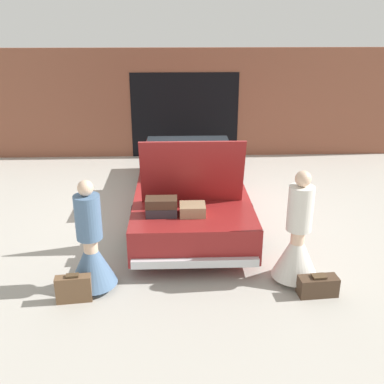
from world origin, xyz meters
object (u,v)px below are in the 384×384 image
suitcase_beside_left_person (74,289)px  suitcase_beside_right_person (318,286)px  person_left (91,252)px  car (189,182)px  person_right (297,244)px

suitcase_beside_left_person → suitcase_beside_right_person: size_ratio=0.87×
person_left → suitcase_beside_left_person: 0.52m
car → person_right: bearing=-62.2°
person_right → suitcase_beside_right_person: bearing=-154.1°
suitcase_beside_left_person → person_right: bearing=7.5°
car → suitcase_beside_left_person: (-1.61, -3.07, -0.36)m
person_left → suitcase_beside_right_person: 3.07m
car → suitcase_beside_left_person: car is taller
person_right → suitcase_beside_left_person: (-3.02, -0.40, -0.39)m
suitcase_beside_left_person → suitcase_beside_right_person: 3.24m
suitcase_beside_right_person → person_left: bearing=174.5°
person_left → suitcase_beside_right_person: bearing=79.4°
car → person_right: 3.02m
person_left → person_right: size_ratio=0.96×
person_right → suitcase_beside_right_person: (0.22, -0.38, -0.44)m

